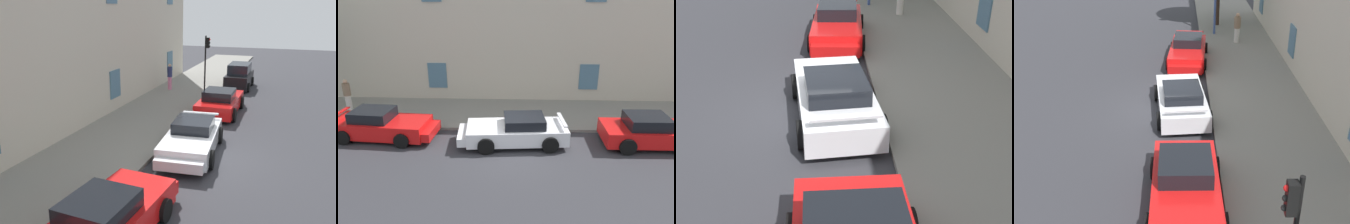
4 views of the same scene
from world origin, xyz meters
TOP-DOWN VIEW (x-y plane):
  - ground_plane at (0.00, 0.00)m, footprint 80.00×80.00m
  - sidewalk at (0.00, 4.05)m, footprint 60.00×4.33m
  - sportscar_red_lead at (-5.76, 1.03)m, footprint 4.83×2.31m
  - sportscar_yellow_flank at (0.16, 0.66)m, footprint 4.86×2.39m

SIDE VIEW (x-z plane):
  - ground_plane at x=0.00m, z-range 0.00..0.00m
  - sidewalk at x=0.00m, z-range 0.00..0.14m
  - sportscar_red_lead at x=-5.76m, z-range -0.08..1.26m
  - sportscar_yellow_flank at x=0.16m, z-range -0.05..1.23m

